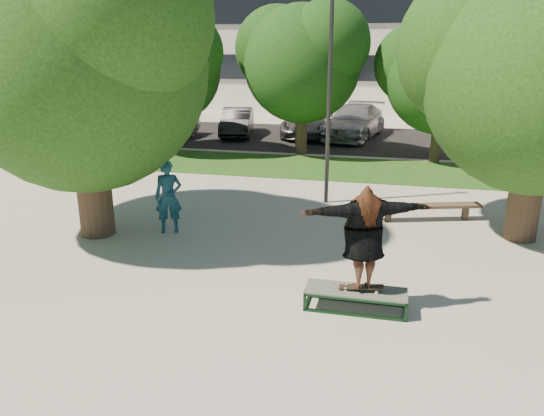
% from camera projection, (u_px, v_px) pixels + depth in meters
% --- Properties ---
extents(ground, '(120.00, 120.00, 0.00)m').
position_uv_depth(ground, '(250.00, 264.00, 11.45)').
color(ground, gray).
rests_on(ground, ground).
extents(grass_strip, '(30.00, 4.00, 0.02)m').
position_uv_depth(grass_strip, '(341.00, 169.00, 20.06)').
color(grass_strip, '#1B3F12').
rests_on(grass_strip, ground).
extents(asphalt_strip, '(40.00, 8.00, 0.01)m').
position_uv_depth(asphalt_strip, '(335.00, 139.00, 26.32)').
color(asphalt_strip, black).
rests_on(asphalt_strip, ground).
extents(tree_left, '(6.96, 5.95, 7.12)m').
position_uv_depth(tree_left, '(78.00, 50.00, 12.06)').
color(tree_left, '#38281E').
rests_on(tree_left, ground).
extents(tree_right, '(6.24, 5.33, 6.51)m').
position_uv_depth(tree_right, '(540.00, 65.00, 11.82)').
color(tree_right, '#38281E').
rests_on(tree_right, ground).
extents(bg_tree_left, '(5.28, 4.51, 5.77)m').
position_uv_depth(bg_tree_left, '(166.00, 64.00, 22.03)').
color(bg_tree_left, '#38281E').
rests_on(bg_tree_left, ground).
extents(bg_tree_mid, '(5.76, 4.92, 6.24)m').
position_uv_depth(bg_tree_mid, '(301.00, 57.00, 21.70)').
color(bg_tree_mid, '#38281E').
rests_on(bg_tree_mid, ground).
extents(bg_tree_right, '(5.04, 4.31, 5.43)m').
position_uv_depth(bg_tree_right, '(440.00, 72.00, 20.21)').
color(bg_tree_right, '#38281E').
rests_on(bg_tree_right, ground).
extents(lamppost, '(0.25, 0.15, 6.11)m').
position_uv_depth(lamppost, '(329.00, 95.00, 14.94)').
color(lamppost, '#2D2D30').
rests_on(lamppost, ground).
extents(grind_box, '(1.80, 0.60, 0.38)m').
position_uv_depth(grind_box, '(356.00, 299.00, 9.48)').
color(grind_box, black).
rests_on(grind_box, ground).
extents(skater_rig, '(2.36, 1.41, 1.94)m').
position_uv_depth(skater_rig, '(364.00, 237.00, 9.11)').
color(skater_rig, white).
rests_on(skater_rig, grind_box).
extents(bystander, '(0.78, 0.65, 1.84)m').
position_uv_depth(bystander, '(168.00, 197.00, 13.14)').
color(bystander, '#164455').
rests_on(bystander, ground).
extents(bench, '(2.87, 1.21, 0.44)m').
position_uv_depth(bench, '(428.00, 207.00, 14.17)').
color(bench, '#4B3E2D').
rests_on(bench, ground).
extents(car_silver_a, '(2.57, 5.01, 1.63)m').
position_uv_depth(car_silver_a, '(163.00, 124.00, 25.55)').
color(car_silver_a, '#9E9EA2').
rests_on(car_silver_a, asphalt_strip).
extents(car_dark, '(2.22, 4.35, 1.37)m').
position_uv_depth(car_dark, '(237.00, 122.00, 27.06)').
color(car_dark, black).
rests_on(car_dark, asphalt_strip).
extents(car_grey, '(2.78, 5.14, 1.37)m').
position_uv_depth(car_grey, '(306.00, 122.00, 26.91)').
color(car_grey, slate).
rests_on(car_grey, asphalt_strip).
extents(car_silver_b, '(3.19, 5.87, 1.61)m').
position_uv_depth(car_silver_b, '(354.00, 122.00, 26.35)').
color(car_silver_b, '#A2A2A6').
rests_on(car_silver_b, asphalt_strip).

